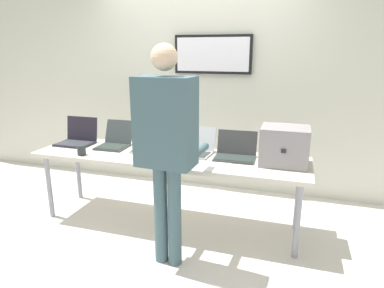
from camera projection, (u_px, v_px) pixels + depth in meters
The scene contains 12 objects.
ground at pixel (170, 224), 3.50m from camera, with size 8.00×8.00×0.04m, color silver.
back_wall at pixel (201, 82), 4.17m from camera, with size 8.00×0.11×2.68m.
workbench at pixel (168, 160), 3.31m from camera, with size 2.69×0.70×0.73m.
equipment_box at pixel (284, 146), 2.99m from camera, with size 0.42×0.35×0.34m.
laptop_station_0 at pixel (78, 138), 3.69m from camera, with size 0.38×0.32×0.28m.
laptop_station_1 at pixel (115, 141), 3.58m from camera, with size 0.32×0.37×0.26m.
laptop_station_2 at pixel (150, 145), 3.46m from camera, with size 0.33×0.37×0.23m.
laptop_station_3 at pixel (195, 148), 3.34m from camera, with size 0.39×0.37×0.25m.
laptop_station_4 at pixel (235, 152), 3.19m from camera, with size 0.39×0.31×0.24m.
person at pixel (166, 138), 2.56m from camera, with size 0.46×0.60×1.77m.
coffee_mug at pixel (81, 150), 3.28m from camera, with size 0.08×0.08×0.10m.
paper_sheet at pixel (213, 165), 3.00m from camera, with size 0.29×0.35×0.00m.
Camera 1 is at (1.16, -2.93, 1.71)m, focal length 31.50 mm.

